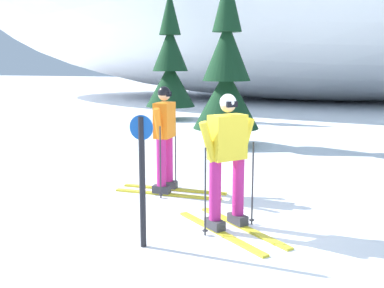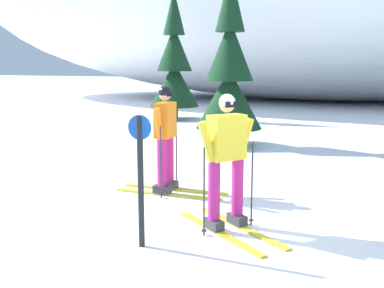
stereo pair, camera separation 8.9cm
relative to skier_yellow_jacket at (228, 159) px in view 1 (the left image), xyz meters
The scene contains 6 objects.
ground_plane 1.09m from the skier_yellow_jacket, ahead, with size 120.00×120.00×0.00m, color white.
skier_yellow_jacket is the anchor object (origin of this frame).
skier_orange_jacket 1.90m from the skier_yellow_jacket, 137.70° to the left, with size 1.81×0.78×1.73m.
pine_tree_far_left 11.92m from the skier_yellow_jacket, 116.24° to the left, with size 1.85×1.85×4.78m.
pine_tree_center_left 6.23m from the skier_yellow_jacket, 106.18° to the left, with size 1.69×1.69×4.37m.
trail_marker_post 1.17m from the skier_yellow_jacket, 129.46° to the right, with size 0.28×0.07×1.53m.
Camera 1 is at (0.91, -5.36, 2.08)m, focal length 43.09 mm.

